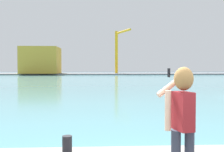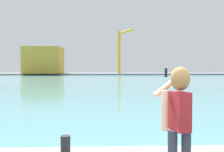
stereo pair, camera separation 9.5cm
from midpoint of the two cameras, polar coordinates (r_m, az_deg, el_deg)
ground_plane at (r=53.83m, az=-1.06°, el=-0.68°), size 220.00×220.00×0.00m
harbor_water at (r=55.83m, az=-1.10°, el=-0.58°), size 140.00×100.00×0.02m
far_shore_dock at (r=95.80m, az=-1.62°, el=0.50°), size 140.00×20.00×0.46m
person_photographer at (r=4.00m, az=14.82°, el=-7.82°), size 0.53×0.54×1.74m
harbor_bollard at (r=5.51m, az=-9.47°, el=-14.48°), size 0.19×0.19×0.38m
warehouse_left at (r=92.14m, az=-14.41°, el=3.27°), size 12.05×11.68×8.76m
port_crane at (r=90.88m, az=1.94°, el=6.24°), size 4.40×10.43×14.55m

